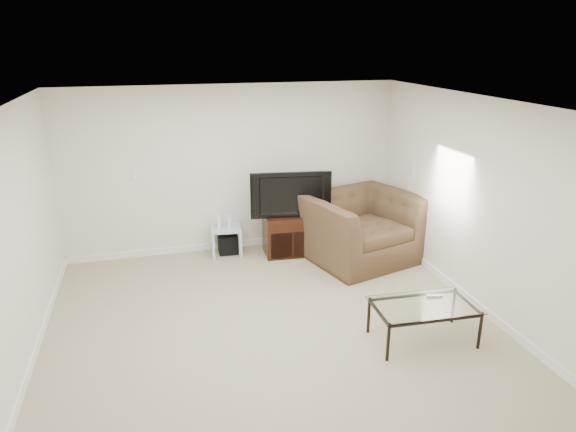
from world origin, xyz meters
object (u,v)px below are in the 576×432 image
object	(u,v)px
television	(290,193)
side_table	(226,240)
subwoofer	(228,243)
recliner	(361,217)
tv_stand	(289,233)
coffee_table	(423,323)

from	to	relation	value
television	side_table	distance (m)	1.22
subwoofer	recliner	bearing A→B (deg)	-21.60
tv_stand	subwoofer	size ratio (longest dim) A/B	2.62
tv_stand	side_table	distance (m)	0.96
television	subwoofer	size ratio (longest dim) A/B	3.82
subwoofer	coffee_table	size ratio (longest dim) A/B	0.26
side_table	recliner	world-z (taller)	recliner
tv_stand	television	world-z (taller)	television
tv_stand	television	distance (m)	0.65
side_table	subwoofer	size ratio (longest dim) A/B	1.55
tv_stand	recliner	distance (m)	1.12
television	recliner	distance (m)	1.10
tv_stand	subwoofer	distance (m)	0.95
subwoofer	coffee_table	bearing A→B (deg)	-60.80
television	coffee_table	bearing A→B (deg)	-66.34
tv_stand	recliner	world-z (taller)	recliner
subwoofer	coffee_table	xyz separation A→B (m)	(1.65, -2.95, 0.06)
side_table	coffee_table	distance (m)	3.38
subwoofer	recliner	xyz separation A→B (m)	(1.85, -0.73, 0.50)
subwoofer	television	bearing A→B (deg)	-17.08
subwoofer	recliner	size ratio (longest dim) A/B	0.19
coffee_table	tv_stand	bearing A→B (deg)	105.43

